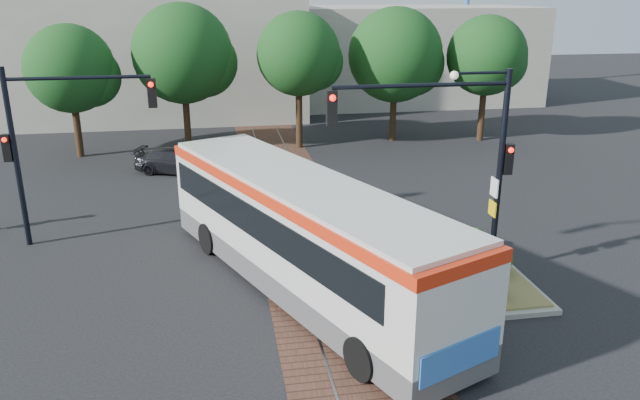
{
  "coord_description": "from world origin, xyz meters",
  "views": [
    {
      "loc": [
        -3.0,
        -17.12,
        8.33
      ],
      "look_at": [
        0.31,
        2.32,
        1.6
      ],
      "focal_mm": 35.0,
      "sensor_mm": 36.0,
      "label": 1
    }
  ],
  "objects": [
    {
      "name": "signal_pole_main",
      "position": [
        3.86,
        -0.81,
        4.16
      ],
      "size": [
        5.49,
        0.46,
        6.0
      ],
      "color": "black",
      "rests_on": "ground"
    },
    {
      "name": "trackbed",
      "position": [
        0.0,
        4.0,
        0.01
      ],
      "size": [
        3.6,
        40.0,
        0.02
      ],
      "color": "#563127",
      "rests_on": "ground"
    },
    {
      "name": "traffic_island",
      "position": [
        4.82,
        -0.9,
        0.33
      ],
      "size": [
        2.2,
        5.2,
        1.13
      ],
      "color": "gray",
      "rests_on": "ground"
    },
    {
      "name": "tree_row",
      "position": [
        1.21,
        16.42,
        4.85
      ],
      "size": [
        26.4,
        5.6,
        7.67
      ],
      "color": "#382314",
      "rests_on": "ground"
    },
    {
      "name": "signal_pole_left",
      "position": [
        -8.37,
        4.0,
        3.86
      ],
      "size": [
        4.99,
        0.34,
        6.0
      ],
      "color": "black",
      "rests_on": "ground"
    },
    {
      "name": "ground",
      "position": [
        0.0,
        0.0,
        0.0
      ],
      "size": [
        120.0,
        120.0,
        0.0
      ],
      "primitive_type": "plane",
      "color": "black",
      "rests_on": "ground"
    },
    {
      "name": "warehouses",
      "position": [
        -0.53,
        28.75,
        3.81
      ],
      "size": [
        40.0,
        13.0,
        8.0
      ],
      "color": "#ADA899",
      "rests_on": "ground"
    },
    {
      "name": "parked_car",
      "position": [
        -4.89,
        12.06,
        0.58
      ],
      "size": [
        4.28,
        2.87,
        1.15
      ],
      "primitive_type": "imported",
      "rotation": [
        0.0,
        0.0,
        1.22
      ],
      "color": "black",
      "rests_on": "ground"
    },
    {
      "name": "city_bus",
      "position": [
        -0.75,
        -0.85,
        1.85
      ],
      "size": [
        7.39,
        12.42,
        3.33
      ],
      "rotation": [
        0.0,
        0.0,
        0.41
      ],
      "color": "#4A4A4D",
      "rests_on": "ground"
    }
  ]
}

